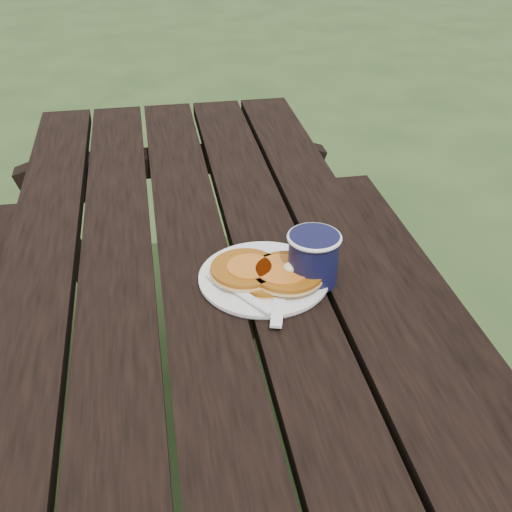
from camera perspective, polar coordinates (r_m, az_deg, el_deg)
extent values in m
plane|color=#2A431C|center=(1.78, -4.09, -21.04)|extent=(60.00, 60.00, 0.00)
cube|color=black|center=(1.27, -5.37, -1.19)|extent=(0.75, 1.80, 0.04)
cube|color=black|center=(1.58, 15.85, -8.17)|extent=(0.25, 1.80, 0.04)
cylinder|color=white|center=(1.19, 0.70, -1.99)|extent=(0.26, 0.26, 0.01)
cylinder|color=#A85D13|center=(1.18, 0.87, -1.84)|extent=(0.13, 0.13, 0.01)
cylinder|color=#A85D13|center=(1.18, -0.99, -1.16)|extent=(0.13, 0.13, 0.01)
cylinder|color=#A85D13|center=(1.17, 2.84, -1.48)|extent=(0.13, 0.13, 0.01)
cylinder|color=#BA611A|center=(1.16, 2.35, -1.15)|extent=(0.10, 0.10, 0.00)
ellipsoid|color=#F4E59E|center=(1.16, 3.05, -1.01)|extent=(0.03, 0.03, 0.02)
cube|color=white|center=(1.14, 2.11, -3.48)|extent=(0.07, 0.18, 0.00)
cylinder|color=black|center=(1.17, 5.11, -0.21)|extent=(0.09, 0.09, 0.10)
torus|color=white|center=(1.15, 5.22, 1.66)|extent=(0.10, 0.10, 0.01)
cylinder|color=black|center=(1.15, 5.21, 1.58)|extent=(0.08, 0.08, 0.01)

